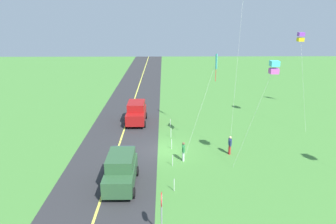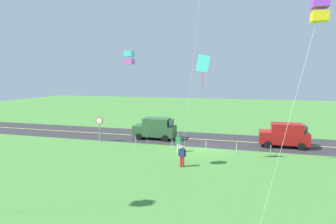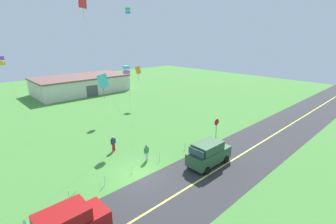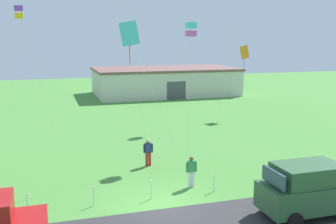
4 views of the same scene
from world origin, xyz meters
name	(u,v)px [view 1 (image 1 of 4)]	position (x,y,z in m)	size (l,w,h in m)	color
ground_plane	(164,151)	(0.00, 0.00, -0.05)	(120.00, 120.00, 0.10)	#478438
asphalt_road	(117,150)	(0.00, -4.00, 0.00)	(120.00, 7.00, 0.00)	#2D2D30
road_centre_stripe	(117,150)	(0.00, -4.00, 0.01)	(120.00, 0.16, 0.00)	#E5E04C
car_suv_foreground	(121,170)	(5.68, -2.89, 1.15)	(4.40, 2.12, 2.24)	#2D5633
car_parked_west_near	(136,112)	(-7.11, -2.91, 1.15)	(4.40, 2.12, 2.24)	maroon
stop_sign	(162,206)	(10.73, -0.10, 1.80)	(0.76, 0.08, 2.56)	gray
person_adult_near	(183,151)	(2.04, 1.58, 0.86)	(0.58, 0.22, 1.60)	silver
person_adult_companion	(230,144)	(0.84, 5.53, 0.86)	(0.58, 0.22, 1.60)	red
kite_red_low	(216,63)	(-0.38, 4.25, 7.44)	(3.01, 2.75, 8.25)	silver
kite_pink_drift	(274,68)	(4.09, 7.40, 7.85)	(1.16, 2.37, 8.30)	silver
kite_orange_near	(301,37)	(-6.13, 13.36, 9.06)	(2.28, 1.12, 9.52)	silver
fence_post_0	(170,123)	(-5.66, 0.70, 0.45)	(0.05, 0.05, 0.90)	silver
fence_post_1	(171,133)	(-2.87, 0.70, 0.45)	(0.05, 0.05, 0.90)	silver
fence_post_2	(172,144)	(-0.26, 0.70, 0.45)	(0.05, 0.05, 0.90)	silver
fence_post_3	(173,160)	(2.89, 0.70, 0.45)	(0.05, 0.05, 0.90)	silver
fence_post_4	(174,185)	(6.45, 0.70, 0.45)	(0.05, 0.05, 0.90)	silver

